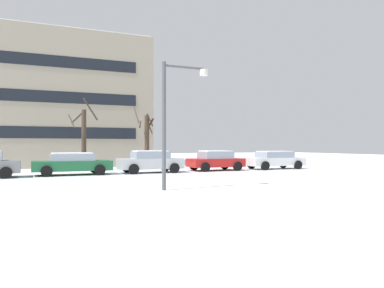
% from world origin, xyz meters
% --- Properties ---
extents(ground_plane, '(120.00, 120.00, 0.00)m').
position_xyz_m(ground_plane, '(0.00, 0.00, 0.00)').
color(ground_plane, white).
extents(road_surface, '(80.00, 8.07, 0.00)m').
position_xyz_m(road_surface, '(0.00, 3.03, 0.00)').
color(road_surface, silver).
rests_on(road_surface, ground).
extents(street_lamp, '(2.01, 0.36, 5.12)m').
position_xyz_m(street_lamp, '(5.55, -1.55, 3.20)').
color(street_lamp, '#4C4F54').
rests_on(street_lamp, ground).
extents(parked_car_green, '(4.57, 2.17, 1.34)m').
position_xyz_m(parked_car_green, '(2.74, 7.98, 0.70)').
color(parked_car_green, '#1E6038').
rests_on(parked_car_green, ground).
extents(parked_car_silver, '(4.11, 2.04, 1.44)m').
position_xyz_m(parked_car_silver, '(7.58, 7.80, 0.74)').
color(parked_car_silver, silver).
rests_on(parked_car_silver, ground).
extents(parked_car_red, '(3.83, 2.16, 1.40)m').
position_xyz_m(parked_car_red, '(12.42, 8.00, 0.72)').
color(parked_car_red, red).
rests_on(parked_car_red, ground).
extents(parked_car_white, '(4.47, 2.08, 1.34)m').
position_xyz_m(parked_car_white, '(17.26, 7.76, 0.70)').
color(parked_car_white, white).
rests_on(parked_car_white, ground).
extents(tree_far_mid, '(1.90, 1.79, 4.94)m').
position_xyz_m(tree_far_mid, '(3.87, 11.17, 2.30)').
color(tree_far_mid, '#423326').
rests_on(tree_far_mid, ground).
extents(tree_far_left, '(1.52, 1.67, 4.74)m').
position_xyz_m(tree_far_left, '(8.62, 11.96, 2.22)').
color(tree_far_left, '#423326').
rests_on(tree_far_left, ground).
extents(building_far_left, '(15.44, 11.84, 11.06)m').
position_xyz_m(building_far_left, '(2.51, 21.10, 5.53)').
color(building_far_left, '#9E937F').
rests_on(building_far_left, ground).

